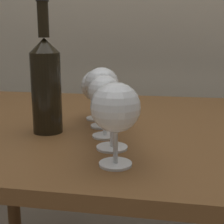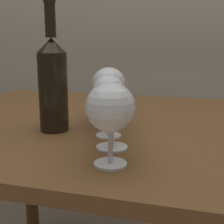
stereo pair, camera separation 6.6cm
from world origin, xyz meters
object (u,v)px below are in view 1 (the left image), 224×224
wine_glass_pinot (112,103)px  wine_bottle (46,83)px  wine_glass_port (97,87)px  wine_glass_merlot (105,93)px  wine_glass_chardonnay (102,86)px  wine_glass_cabernet (116,109)px

wine_glass_pinot → wine_bottle: 0.20m
wine_glass_port → wine_bottle: (-0.09, -0.15, 0.03)m
wine_glass_pinot → wine_bottle: wine_bottle is taller
wine_glass_port → wine_glass_merlot: bearing=-71.3°
wine_glass_merlot → wine_glass_chardonnay: size_ratio=0.94×
wine_glass_pinot → wine_glass_merlot: (-0.03, 0.08, 0.01)m
wine_glass_chardonnay → wine_bottle: (-0.12, -0.07, 0.01)m
wine_glass_chardonnay → wine_bottle: 0.14m
wine_glass_pinot → wine_bottle: (-0.18, 0.09, 0.02)m
wine_glass_chardonnay → wine_glass_merlot: bearing=-73.9°
wine_glass_chardonnay → wine_glass_port: (-0.03, 0.08, -0.02)m
wine_glass_merlot → wine_bottle: 0.15m
wine_bottle → wine_glass_pinot: bearing=-27.9°
wine_glass_merlot → wine_glass_chardonnay: wine_glass_chardonnay is taller
wine_glass_chardonnay → wine_glass_pinot: bearing=-71.2°
wine_glass_cabernet → wine_bottle: 0.27m
wine_glass_merlot → wine_bottle: size_ratio=0.46×
wine_glass_cabernet → wine_glass_port: wine_glass_cabernet is taller
wine_glass_chardonnay → wine_bottle: wine_bottle is taller
wine_glass_cabernet → wine_bottle: (-0.20, 0.18, 0.02)m
wine_glass_cabernet → wine_glass_chardonnay: bearing=107.1°
wine_glass_merlot → wine_bottle: (-0.15, 0.02, 0.02)m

